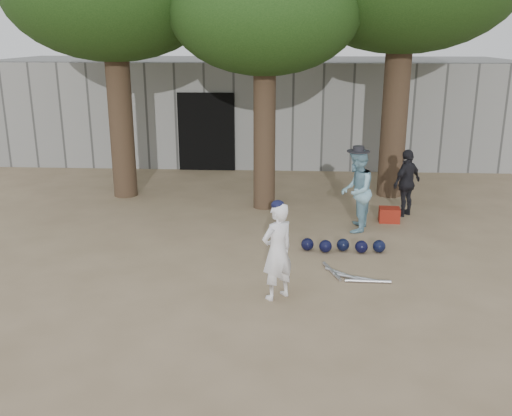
# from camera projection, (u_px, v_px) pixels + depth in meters

# --- Properties ---
(ground) EXTENTS (70.00, 70.00, 0.00)m
(ground) POSITION_uv_depth(u_px,v_px,m) (214.00, 284.00, 8.94)
(ground) COLOR #937C5E
(ground) RESTS_ON ground
(boy_player) EXTENTS (0.64, 0.61, 1.47)m
(boy_player) POSITION_uv_depth(u_px,v_px,m) (277.00, 251.00, 8.26)
(boy_player) COLOR white
(boy_player) RESTS_ON ground
(spectator_blue) EXTENTS (0.79, 0.92, 1.63)m
(spectator_blue) POSITION_uv_depth(u_px,v_px,m) (356.00, 191.00, 11.14)
(spectator_blue) COLOR #81B3C7
(spectator_blue) RESTS_ON ground
(spectator_dark) EXTENTS (0.86, 0.84, 1.44)m
(spectator_dark) POSITION_uv_depth(u_px,v_px,m) (407.00, 183.00, 12.13)
(spectator_dark) COLOR black
(spectator_dark) RESTS_ON ground
(red_bag) EXTENTS (0.44, 0.35, 0.30)m
(red_bag) POSITION_uv_depth(u_px,v_px,m) (389.00, 215.00, 11.86)
(red_bag) COLOR #A11F15
(red_bag) RESTS_ON ground
(back_building) EXTENTS (16.00, 5.24, 3.00)m
(back_building) POSITION_uv_depth(u_px,v_px,m) (254.00, 107.00, 18.37)
(back_building) COLOR gray
(back_building) RESTS_ON ground
(helmet_row) EXTENTS (1.51, 0.32, 0.23)m
(helmet_row) POSITION_uv_depth(u_px,v_px,m) (343.00, 246.00, 10.23)
(helmet_row) COLOR black
(helmet_row) RESTS_ON ground
(bat_pile) EXTENTS (1.04, 0.75, 0.06)m
(bat_pile) POSITION_uv_depth(u_px,v_px,m) (350.00, 276.00, 9.16)
(bat_pile) COLOR #AEAFB5
(bat_pile) RESTS_ON ground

